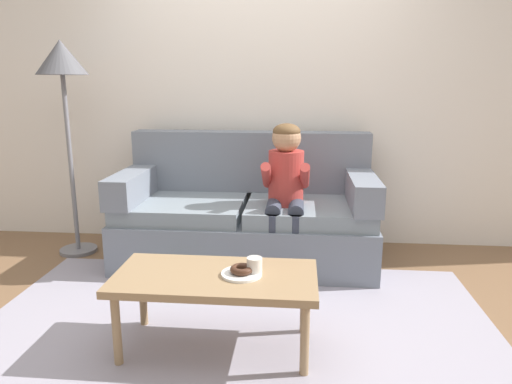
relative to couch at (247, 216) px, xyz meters
name	(u,v)px	position (x,y,z in m)	size (l,w,h in m)	color
ground	(242,308)	(0.06, -0.85, -0.35)	(10.00, 10.00, 0.00)	brown
wall_back	(261,80)	(0.06, 0.55, 1.05)	(8.00, 0.10, 2.80)	silver
area_rug	(236,328)	(0.06, -1.10, -0.35)	(2.99, 1.90, 0.01)	#9993A3
couch	(247,216)	(0.00, 0.00, 0.00)	(1.95, 0.90, 0.99)	slate
coffee_table	(215,283)	(-0.01, -1.32, 0.03)	(1.05, 0.52, 0.43)	#937551
person_child	(286,184)	(0.31, -0.21, 0.32)	(0.34, 0.58, 1.10)	#AD3833
plate	(242,274)	(0.12, -1.32, 0.08)	(0.21, 0.21, 0.01)	white
donut	(242,269)	(0.12, -1.32, 0.10)	(0.12, 0.12, 0.04)	#422619
mug	(255,266)	(0.19, -1.30, 0.12)	(0.08, 0.08, 0.09)	silver
toy_controller	(174,296)	(-0.40, -0.77, -0.33)	(0.23, 0.09, 0.05)	#339E56
floor_lamp	(63,75)	(-1.43, 0.02, 1.09)	(0.39, 0.39, 1.70)	slate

